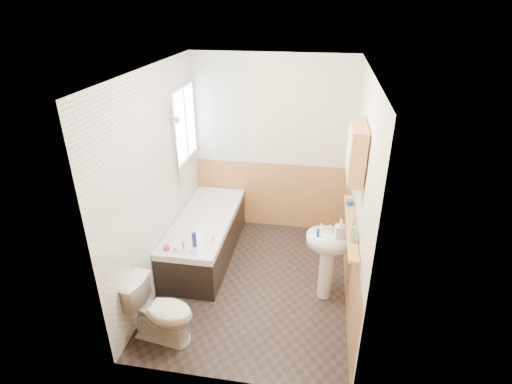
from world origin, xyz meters
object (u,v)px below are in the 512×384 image
bathtub (205,235)px  medicine_cabinet (356,152)px  toilet (161,311)px  sink (328,253)px  pine_shelf (351,225)px

bathtub → medicine_cabinet: 2.39m
bathtub → medicine_cabinet: (1.74, -0.63, 1.51)m
toilet → sink: sink is taller
sink → medicine_cabinet: medicine_cabinet is taller
sink → pine_shelf: bearing=-40.1°
sink → toilet: bearing=-157.3°
bathtub → sink: bearing=-19.7°
sink → pine_shelf: (0.20, -0.13, 0.46)m
bathtub → pine_shelf: pine_shelf is taller
sink → medicine_cabinet: bearing=-28.1°
toilet → pine_shelf: bearing=-58.6°
bathtub → sink: size_ratio=1.92×
medicine_cabinet → bathtub: bearing=160.2°
toilet → sink: (1.60, 0.91, 0.25)m
toilet → pine_shelf: 2.09m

